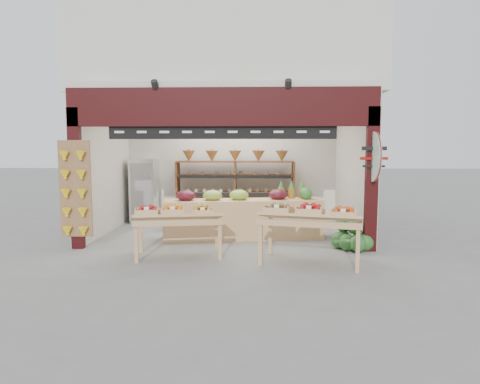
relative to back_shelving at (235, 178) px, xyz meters
name	(u,v)px	position (x,y,z in m)	size (l,w,h in m)	color
ground	(226,238)	(-0.11, -1.80, -1.14)	(60.00, 60.00, 0.00)	slate
shop_structure	(230,64)	(-0.11, -0.19, 2.78)	(6.36, 5.12, 5.40)	beige
banana_board	(75,191)	(-2.84, -2.98, -0.03)	(0.60, 0.15, 1.80)	#996C45
gift_sign	(374,157)	(2.64, -2.95, 0.61)	(0.04, 0.93, 0.92)	#B2E0C4
back_shelving	(235,178)	(0.00, 0.00, 0.00)	(2.97, 0.49, 1.84)	brown
refrigerator	(145,191)	(-2.34, 0.08, -0.33)	(0.63, 0.63, 1.62)	silver
cardboard_stack	(186,221)	(-1.10, -1.02, -0.91)	(0.95, 0.70, 0.62)	beige
mid_counter	(243,217)	(0.25, -1.87, -0.69)	(3.36, 1.09, 1.05)	tan
display_table_left	(173,214)	(-0.94, -3.37, -0.39)	(1.63, 1.08, 0.97)	tan
display_table_right	(307,214)	(1.38, -3.66, -0.33)	(1.82, 1.28, 1.05)	tan
watermelon_pile	(351,237)	(2.34, -2.71, -0.92)	(0.76, 0.78, 0.59)	#194C1D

